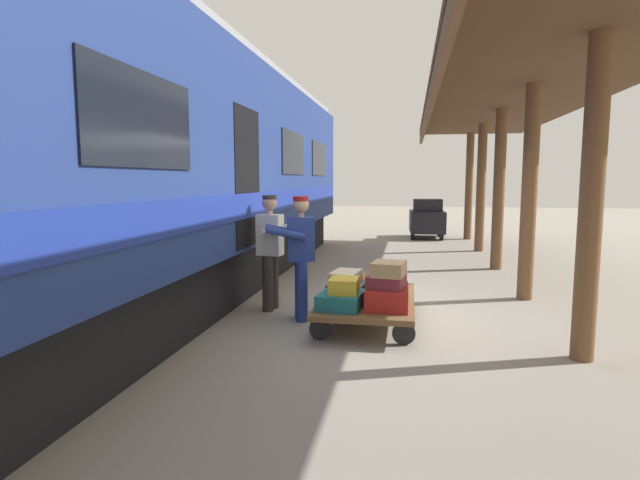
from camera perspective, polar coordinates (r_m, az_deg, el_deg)
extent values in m
plane|color=gray|center=(7.37, 8.49, -8.43)|extent=(60.00, 60.00, 0.00)
cylinder|color=brown|center=(17.12, 16.37, 5.77)|extent=(0.24, 0.24, 3.40)
cylinder|color=brown|center=(14.31, 17.60, 5.57)|extent=(0.24, 0.24, 3.40)
cylinder|color=brown|center=(11.51, 19.43, 5.28)|extent=(0.24, 0.24, 3.40)
cylinder|color=brown|center=(8.73, 22.41, 4.80)|extent=(0.24, 0.24, 3.40)
cylinder|color=brown|center=(6.00, 28.14, 3.83)|extent=(0.24, 0.24, 3.40)
cube|color=#4E3520|center=(7.51, 25.46, 18.09)|extent=(3.20, 20.61, 0.16)
cube|color=brown|center=(7.24, 12.89, 17.16)|extent=(0.08, 20.61, 0.30)
cube|color=navy|center=(8.09, -18.46, 9.45)|extent=(3.00, 16.61, 2.90)
cube|color=black|center=(8.21, -17.96, -3.90)|extent=(2.55, 15.78, 0.90)
cube|color=#99999E|center=(8.32, -18.89, 20.17)|extent=(2.76, 16.28, 0.20)
cube|color=navy|center=(7.49, -8.00, 3.85)|extent=(0.03, 16.28, 0.36)
cube|color=black|center=(13.14, -0.11, 9.08)|extent=(0.02, 1.83, 0.84)
cube|color=black|center=(10.30, -3.00, 9.70)|extent=(0.02, 1.83, 0.84)
cube|color=black|center=(4.83, -19.17, 12.64)|extent=(0.02, 1.83, 0.84)
cube|color=black|center=(7.50, -8.49, 6.90)|extent=(0.12, 1.10, 2.00)
cube|color=brown|center=(6.93, 5.36, -6.74)|extent=(1.24, 2.13, 0.07)
cylinder|color=black|center=(6.13, 9.38, -10.27)|extent=(0.27, 0.05, 0.27)
cylinder|color=black|center=(6.22, 0.04, -9.94)|extent=(0.27, 0.05, 0.27)
cylinder|color=black|center=(7.78, 9.54, -6.60)|extent=(0.27, 0.05, 0.27)
cylinder|color=black|center=(7.85, 2.23, -6.39)|extent=(0.27, 0.05, 0.27)
cube|color=#CC6B23|center=(7.50, 3.61, -4.73)|extent=(0.40, 0.65, 0.17)
cube|color=brown|center=(6.88, 7.71, -5.34)|extent=(0.51, 0.63, 0.29)
cube|color=#9EA0A5|center=(7.45, 7.90, -4.41)|extent=(0.48, 0.46, 0.29)
cube|color=#AD231E|center=(6.31, 7.48, -6.56)|extent=(0.52, 0.49, 0.27)
cube|color=#4C515B|center=(6.93, 3.06, -5.62)|extent=(0.53, 0.57, 0.19)
cube|color=#1E666B|center=(6.36, 2.41, -6.75)|extent=(0.58, 0.69, 0.19)
cube|color=maroon|center=(6.27, 7.44, -4.69)|extent=(0.49, 0.46, 0.15)
cube|color=tan|center=(6.25, 7.70, -3.23)|extent=(0.44, 0.49, 0.17)
cube|color=beige|center=(6.92, 2.93, -4.17)|extent=(0.42, 0.58, 0.16)
cube|color=gold|center=(6.30, 2.71, -5.13)|extent=(0.35, 0.42, 0.19)
cylinder|color=navy|center=(7.13, -2.20, -5.49)|extent=(0.16, 0.16, 0.82)
cylinder|color=navy|center=(6.94, -2.06, -5.84)|extent=(0.16, 0.16, 0.82)
cube|color=navy|center=(6.91, -2.15, 0.09)|extent=(0.41, 0.32, 0.60)
cylinder|color=tan|center=(6.88, -2.16, 2.82)|extent=(0.09, 0.09, 0.06)
sphere|color=tan|center=(6.88, -2.17, 3.98)|extent=(0.22, 0.22, 0.22)
cylinder|color=#A51919|center=(6.87, -2.17, 4.67)|extent=(0.21, 0.21, 0.06)
cylinder|color=navy|center=(7.05, -4.05, 1.02)|extent=(0.54, 0.25, 0.21)
cylinder|color=navy|center=(6.73, -3.91, 0.75)|extent=(0.54, 0.25, 0.21)
cylinder|color=#332D28|center=(7.51, -5.88, -4.90)|extent=(0.16, 0.16, 0.82)
cylinder|color=#332D28|center=(7.69, -5.28, -4.62)|extent=(0.16, 0.16, 0.82)
cube|color=silver|center=(7.49, -5.64, 0.58)|extent=(0.39, 0.27, 0.60)
cylinder|color=tan|center=(7.46, -5.67, 3.10)|extent=(0.09, 0.09, 0.06)
sphere|color=tan|center=(7.45, -5.68, 4.17)|extent=(0.22, 0.22, 0.22)
cylinder|color=#332D28|center=(7.45, -5.69, 4.81)|extent=(0.21, 0.21, 0.06)
cylinder|color=silver|center=(7.24, -4.56, 1.17)|extent=(0.54, 0.17, 0.21)
cylinder|color=silver|center=(7.54, -3.63, 1.40)|extent=(0.54, 0.17, 0.21)
cube|color=black|center=(17.19, 11.90, 2.06)|extent=(1.16, 1.74, 0.70)
cube|color=black|center=(16.81, 11.97, 3.66)|extent=(0.92, 0.73, 0.50)
cylinder|color=black|center=(16.65, 13.48, 0.66)|extent=(0.12, 0.40, 0.40)
cylinder|color=black|center=(16.62, 10.38, 0.72)|extent=(0.12, 0.40, 0.40)
cylinder|color=black|center=(17.84, 13.25, 1.06)|extent=(0.12, 0.40, 0.40)
cylinder|color=black|center=(17.81, 10.36, 1.12)|extent=(0.12, 0.40, 0.40)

